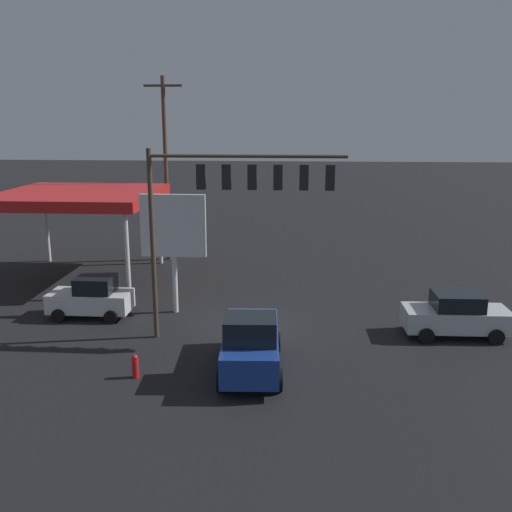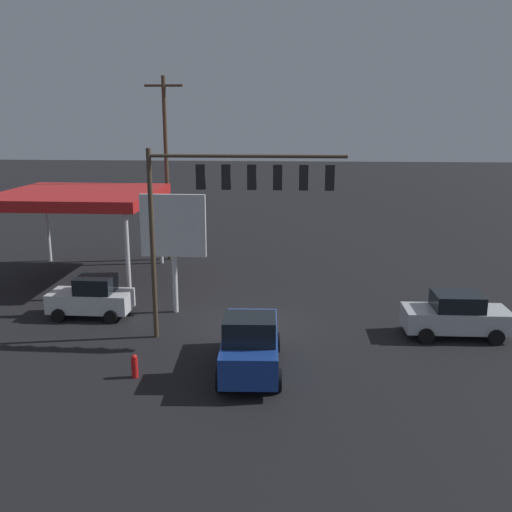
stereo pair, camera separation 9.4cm
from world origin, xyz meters
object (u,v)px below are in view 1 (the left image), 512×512
traffic_signal_assembly (234,193)px  utility_pole (166,166)px  sedan_far (456,315)px  hatchback_crossing (92,297)px  price_sign (173,229)px  pickup_parked (251,343)px  fire_hydrant (135,366)px

traffic_signal_assembly → utility_pole: bearing=-66.7°
sedan_far → hatchback_crossing: bearing=-5.6°
traffic_signal_assembly → hatchback_crossing: size_ratio=2.10×
traffic_signal_assembly → sedan_far: 10.86m
utility_pole → price_sign: bearing=104.2°
utility_pole → price_sign: utility_pole is taller
pickup_parked → utility_pole: bearing=-161.0°
sedan_far → fire_hydrant: 13.58m
price_sign → hatchback_crossing: (3.80, 0.93, -3.13)m
utility_pole → fire_hydrant: 18.67m
price_sign → pickup_parked: price_sign is taller
traffic_signal_assembly → hatchback_crossing: bearing=-18.3°
price_sign → sedan_far: bearing=170.0°
traffic_signal_assembly → fire_hydrant: size_ratio=9.09×
utility_pole → traffic_signal_assembly: bearing=113.3°
fire_hydrant → price_sign: bearing=-89.8°
fire_hydrant → hatchback_crossing: bearing=-58.7°
price_sign → hatchback_crossing: bearing=13.7°
traffic_signal_assembly → utility_pole: 14.83m
sedan_far → pickup_parked: 9.46m
traffic_signal_assembly → price_sign: traffic_signal_assembly is taller
price_sign → hatchback_crossing: size_ratio=1.50×
traffic_signal_assembly → fire_hydrant: 7.73m
pickup_parked → hatchback_crossing: bearing=-127.5°
utility_pole → sedan_far: size_ratio=2.64×
price_sign → hatchback_crossing: price_sign is taller
pickup_parked → sedan_far: bearing=113.0°
utility_pole → hatchback_crossing: (1.17, 11.30, -5.20)m
price_sign → fire_hydrant: price_sign is taller
utility_pole → hatchback_crossing: bearing=84.1°
hatchback_crossing → fire_hydrant: hatchback_crossing is taller
utility_pole → sedan_far: bearing=140.5°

